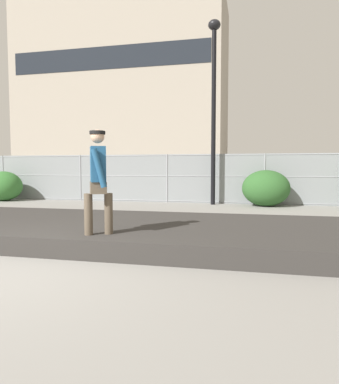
# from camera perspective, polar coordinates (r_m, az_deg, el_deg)

# --- Properties ---
(gravel_berm) EXTENTS (12.49, 3.47, 0.30)m
(gravel_berm) POSITION_cam_1_polar(r_m,az_deg,el_deg) (7.12, -13.26, -5.76)
(gravel_berm) COLOR #33302D
(gravel_berm) RESTS_ON ground_plane
(skateboard) EXTENTS (0.80, 0.55, 0.07)m
(skateboard) POSITION_cam_1_polar(r_m,az_deg,el_deg) (5.68, -11.34, -9.17)
(skateboard) COLOR #9E5B33
(skateboard) RESTS_ON ground_plane
(skater) EXTENTS (0.68, 0.62, 1.85)m
(skater) POSITION_cam_1_polar(r_m,az_deg,el_deg) (5.54, -11.49, 1.75)
(skater) COLOR black
(skater) RESTS_ON skateboard
(chain_fence) EXTENTS (21.84, 0.06, 1.85)m
(chain_fence) POSITION_cam_1_polar(r_m,az_deg,el_deg) (13.54, -0.39, 2.25)
(chain_fence) COLOR gray
(chain_fence) RESTS_ON ground_plane
(street_lamp) EXTENTS (0.44, 0.44, 6.54)m
(street_lamp) POSITION_cam_1_polar(r_m,az_deg,el_deg) (13.13, 7.19, 16.02)
(street_lamp) COLOR black
(street_lamp) RESTS_ON ground_plane
(parked_car_near) EXTENTS (4.55, 2.25, 1.66)m
(parked_car_near) POSITION_cam_1_polar(r_m,az_deg,el_deg) (16.49, -7.57, 2.20)
(parked_car_near) COLOR maroon
(parked_car_near) RESTS_ON ground_plane
(parked_car_mid) EXTENTS (4.48, 2.10, 1.66)m
(parked_car_mid) POSITION_cam_1_polar(r_m,az_deg,el_deg) (15.43, 16.17, 1.95)
(parked_car_mid) COLOR #566B4C
(parked_car_mid) RESTS_ON ground_plane
(library_building) EXTENTS (25.18, 12.31, 21.81)m
(library_building) POSITION_cam_1_polar(r_m,az_deg,el_deg) (47.26, -7.04, 15.63)
(library_building) COLOR #9E9384
(library_building) RESTS_ON ground_plane
(shrub_left) EXTENTS (1.54, 1.26, 1.19)m
(shrub_left) POSITION_cam_1_polar(r_m,az_deg,el_deg) (15.70, -25.30, 0.88)
(shrub_left) COLOR #336B2D
(shrub_left) RESTS_ON ground_plane
(shrub_center) EXTENTS (1.63, 1.33, 1.26)m
(shrub_center) POSITION_cam_1_polar(r_m,az_deg,el_deg) (12.61, 15.35, 0.60)
(shrub_center) COLOR #2D5B28
(shrub_center) RESTS_ON ground_plane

